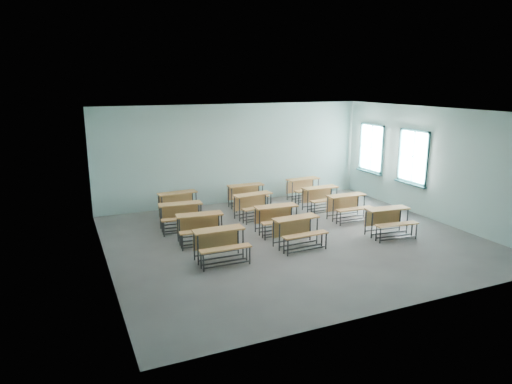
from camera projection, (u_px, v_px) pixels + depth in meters
room at (296, 177)px, 11.27m from camera, size 9.04×8.04×3.24m
desk_unit_r0c0 at (220, 240)px, 10.06m from camera, size 1.15×0.77×0.71m
desk_unit_r0c1 at (298, 228)px, 10.92m from camera, size 1.17×0.81×0.71m
desk_unit_r0c2 at (389, 218)px, 11.71m from camera, size 1.21×0.88×0.71m
desk_unit_r1c0 at (200, 224)px, 11.19m from camera, size 1.21×0.88×0.71m
desk_unit_r1c1 at (277, 215)px, 11.93m from camera, size 1.18×0.83×0.71m
desk_unit_r1c2 at (348, 203)px, 13.08m from camera, size 1.15×0.79×0.71m
desk_unit_r2c0 at (181, 213)px, 12.17m from camera, size 1.21×0.87×0.71m
desk_unit_r2c1 at (255, 202)px, 13.20m from camera, size 1.22×0.89×0.71m
desk_unit_r2c2 at (322, 195)px, 14.03m from camera, size 1.16×0.79×0.71m
desk_unit_r3c0 at (179, 201)px, 13.38m from camera, size 1.20×0.86×0.71m
desk_unit_r3c1 at (247, 193)px, 14.36m from camera, size 1.15×0.78×0.71m
desk_unit_r3c2 at (305, 186)px, 15.27m from camera, size 1.20×0.86×0.71m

